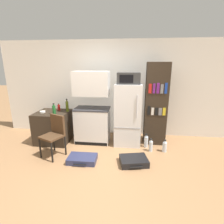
{
  "coord_description": "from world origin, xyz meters",
  "views": [
    {
      "loc": [
        0.63,
        -2.73,
        1.94
      ],
      "look_at": [
        0.21,
        0.85,
        0.93
      ],
      "focal_mm": 28.0,
      "sensor_mm": 36.0,
      "label": 1
    }
  ],
  "objects_px": {
    "bottle_ketchup_red": "(59,107)",
    "chair": "(55,132)",
    "suitcase_small_flat": "(134,161)",
    "water_bottle_middle": "(165,147)",
    "microwave": "(129,78)",
    "refrigerator": "(128,115)",
    "bottle_green_tall": "(54,110)",
    "bookshelf": "(156,105)",
    "bowl": "(43,112)",
    "water_bottle_front": "(146,142)",
    "side_table": "(54,127)",
    "water_bottle_back": "(151,146)",
    "bottle_olive_oil": "(67,106)",
    "suitcase_large_flat": "(82,159)",
    "kitchen_hutch": "(92,111)"
  },
  "relations": [
    {
      "from": "bottle_ketchup_red",
      "to": "chair",
      "type": "height_order",
      "value": "bottle_ketchup_red"
    },
    {
      "from": "chair",
      "to": "suitcase_small_flat",
      "type": "xyz_separation_m",
      "value": [
        1.69,
        -0.18,
        -0.47
      ]
    },
    {
      "from": "water_bottle_middle",
      "to": "microwave",
      "type": "bearing_deg",
      "value": 157.94
    },
    {
      "from": "refrigerator",
      "to": "bottle_green_tall",
      "type": "height_order",
      "value": "refrigerator"
    },
    {
      "from": "refrigerator",
      "to": "bookshelf",
      "type": "relative_size",
      "value": 0.75
    },
    {
      "from": "bowl",
      "to": "water_bottle_front",
      "type": "relative_size",
      "value": 0.41
    },
    {
      "from": "bowl",
      "to": "microwave",
      "type": "bearing_deg",
      "value": 4.48
    },
    {
      "from": "suitcase_small_flat",
      "to": "chair",
      "type": "bearing_deg",
      "value": 161.25
    },
    {
      "from": "side_table",
      "to": "microwave",
      "type": "relative_size",
      "value": 1.54
    },
    {
      "from": "refrigerator",
      "to": "bottle_ketchup_red",
      "type": "distance_m",
      "value": 1.77
    },
    {
      "from": "water_bottle_middle",
      "to": "bottle_ketchup_red",
      "type": "bearing_deg",
      "value": 170.47
    },
    {
      "from": "bookshelf",
      "to": "bottle_green_tall",
      "type": "xyz_separation_m",
      "value": [
        -2.39,
        -0.4,
        -0.1
      ]
    },
    {
      "from": "water_bottle_front",
      "to": "chair",
      "type": "bearing_deg",
      "value": -163.52
    },
    {
      "from": "suitcase_small_flat",
      "to": "water_bottle_middle",
      "type": "xyz_separation_m",
      "value": [
        0.69,
        0.59,
        0.06
      ]
    },
    {
      "from": "water_bottle_back",
      "to": "bottle_olive_oil",
      "type": "bearing_deg",
      "value": 169.55
    },
    {
      "from": "side_table",
      "to": "suitcase_large_flat",
      "type": "xyz_separation_m",
      "value": [
        0.99,
        -0.88,
        -0.33
      ]
    },
    {
      "from": "bottle_ketchup_red",
      "to": "suitcase_small_flat",
      "type": "height_order",
      "value": "bottle_ketchup_red"
    },
    {
      "from": "microwave",
      "to": "suitcase_small_flat",
      "type": "relative_size",
      "value": 0.85
    },
    {
      "from": "microwave",
      "to": "water_bottle_middle",
      "type": "distance_m",
      "value": 1.75
    },
    {
      "from": "refrigerator",
      "to": "bottle_olive_oil",
      "type": "relative_size",
      "value": 4.69
    },
    {
      "from": "side_table",
      "to": "microwave",
      "type": "height_order",
      "value": "microwave"
    },
    {
      "from": "side_table",
      "to": "bowl",
      "type": "bearing_deg",
      "value": -161.61
    },
    {
      "from": "bookshelf",
      "to": "refrigerator",
      "type": "bearing_deg",
      "value": -169.69
    },
    {
      "from": "bottle_ketchup_red",
      "to": "suitcase_large_flat",
      "type": "relative_size",
      "value": 0.3
    },
    {
      "from": "water_bottle_middle",
      "to": "suitcase_small_flat",
      "type": "bearing_deg",
      "value": -139.76
    },
    {
      "from": "refrigerator",
      "to": "bottle_ketchup_red",
      "type": "xyz_separation_m",
      "value": [
        -1.77,
        0.09,
        0.1
      ]
    },
    {
      "from": "bottle_olive_oil",
      "to": "chair",
      "type": "xyz_separation_m",
      "value": [
        -0.01,
        -0.77,
        -0.38
      ]
    },
    {
      "from": "kitchen_hutch",
      "to": "microwave",
      "type": "xyz_separation_m",
      "value": [
        0.88,
        -0.02,
        0.81
      ]
    },
    {
      "from": "bowl",
      "to": "water_bottle_front",
      "type": "bearing_deg",
      "value": -0.06
    },
    {
      "from": "suitcase_large_flat",
      "to": "chair",
      "type": "bearing_deg",
      "value": 159.85
    },
    {
      "from": "kitchen_hutch",
      "to": "bookshelf",
      "type": "height_order",
      "value": "bookshelf"
    },
    {
      "from": "suitcase_small_flat",
      "to": "water_bottle_middle",
      "type": "distance_m",
      "value": 0.91
    },
    {
      "from": "water_bottle_front",
      "to": "microwave",
      "type": "bearing_deg",
      "value": 160.04
    },
    {
      "from": "chair",
      "to": "suitcase_small_flat",
      "type": "relative_size",
      "value": 1.45
    },
    {
      "from": "bookshelf",
      "to": "suitcase_small_flat",
      "type": "distance_m",
      "value": 1.49
    },
    {
      "from": "microwave",
      "to": "kitchen_hutch",
      "type": "bearing_deg",
      "value": 178.56
    },
    {
      "from": "bookshelf",
      "to": "bowl",
      "type": "height_order",
      "value": "bookshelf"
    },
    {
      "from": "bottle_ketchup_red",
      "to": "water_bottle_middle",
      "type": "xyz_separation_m",
      "value": [
        2.62,
        -0.44,
        -0.73
      ]
    },
    {
      "from": "microwave",
      "to": "bottle_ketchup_red",
      "type": "height_order",
      "value": "microwave"
    },
    {
      "from": "kitchen_hutch",
      "to": "water_bottle_middle",
      "type": "xyz_separation_m",
      "value": [
        1.73,
        -0.37,
        -0.69
      ]
    },
    {
      "from": "water_bottle_middle",
      "to": "suitcase_large_flat",
      "type": "bearing_deg",
      "value": -160.1
    },
    {
      "from": "refrigerator",
      "to": "water_bottle_back",
      "type": "relative_size",
      "value": 4.82
    },
    {
      "from": "bookshelf",
      "to": "suitcase_small_flat",
      "type": "relative_size",
      "value": 3.23
    },
    {
      "from": "refrigerator",
      "to": "suitcase_large_flat",
      "type": "relative_size",
      "value": 2.56
    },
    {
      "from": "suitcase_large_flat",
      "to": "water_bottle_back",
      "type": "relative_size",
      "value": 1.88
    },
    {
      "from": "side_table",
      "to": "bottle_ketchup_red",
      "type": "distance_m",
      "value": 0.51
    },
    {
      "from": "bottle_olive_oil",
      "to": "water_bottle_middle",
      "type": "bearing_deg",
      "value": -8.78
    },
    {
      "from": "bottle_ketchup_red",
      "to": "bottle_green_tall",
      "type": "bearing_deg",
      "value": -83.26
    },
    {
      "from": "refrigerator",
      "to": "bottle_olive_oil",
      "type": "xyz_separation_m",
      "value": [
        -1.51,
        0.02,
        0.17
      ]
    },
    {
      "from": "kitchen_hutch",
      "to": "microwave",
      "type": "height_order",
      "value": "kitchen_hutch"
    }
  ]
}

